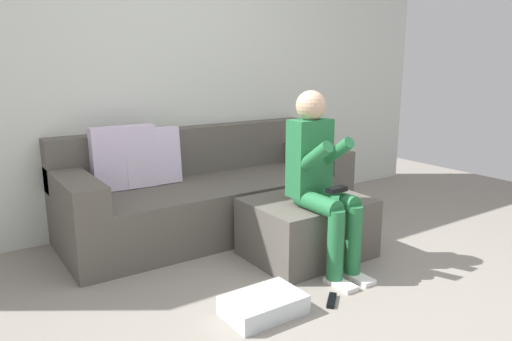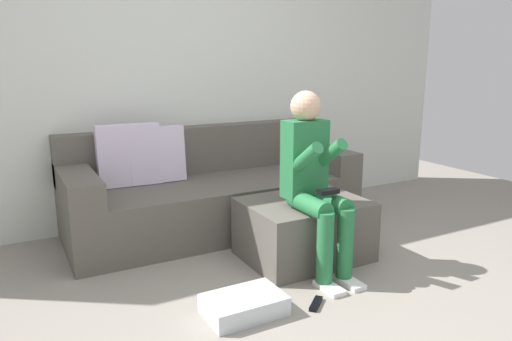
{
  "view_description": "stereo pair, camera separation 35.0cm",
  "coord_description": "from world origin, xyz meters",
  "views": [
    {
      "loc": [
        -1.71,
        -1.71,
        1.38
      ],
      "look_at": [
        0.26,
        1.19,
        0.57
      ],
      "focal_mm": 33.56,
      "sensor_mm": 36.0,
      "label": 1
    },
    {
      "loc": [
        -1.41,
        -1.89,
        1.38
      ],
      "look_at": [
        0.26,
        1.19,
        0.57
      ],
      "focal_mm": 33.56,
      "sensor_mm": 36.0,
      "label": 2
    }
  ],
  "objects": [
    {
      "name": "ground_plane",
      "position": [
        0.0,
        0.0,
        0.0
      ],
      "size": [
        7.59,
        7.59,
        0.0
      ],
      "primitive_type": "plane",
      "color": "gray"
    },
    {
      "name": "ottoman",
      "position": [
        0.42,
        0.78,
        0.21
      ],
      "size": [
        0.84,
        0.64,
        0.42
      ],
      "primitive_type": "cube",
      "color": "#59544C",
      "rests_on": "ground_plane"
    },
    {
      "name": "remote_near_ottoman",
      "position": [
        0.09,
        0.16,
        0.01
      ],
      "size": [
        0.15,
        0.14,
        0.02
      ],
      "primitive_type": "cube",
      "rotation": [
        0.0,
        0.0,
        0.72
      ],
      "color": "black",
      "rests_on": "ground_plane"
    },
    {
      "name": "person_seated",
      "position": [
        0.36,
        0.58,
        0.65
      ],
      "size": [
        0.28,
        0.63,
        1.19
      ],
      "color": "#26723F",
      "rests_on": "ground_plane"
    },
    {
      "name": "couch_sectional",
      "position": [
        0.07,
        1.67,
        0.31
      ],
      "size": [
        2.36,
        0.89,
        0.9
      ],
      "color": "#59544C",
      "rests_on": "ground_plane"
    },
    {
      "name": "wall_back",
      "position": [
        0.0,
        2.11,
        1.3
      ],
      "size": [
        5.84,
        0.1,
        2.59
      ],
      "primitive_type": "cube",
      "color": "silver",
      "rests_on": "ground_plane"
    },
    {
      "name": "storage_bin",
      "position": [
        -0.31,
        0.27,
        0.05
      ],
      "size": [
        0.44,
        0.29,
        0.11
      ],
      "primitive_type": "cube",
      "rotation": [
        0.0,
        0.0,
        0.01
      ],
      "color": "silver",
      "rests_on": "ground_plane"
    }
  ]
}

